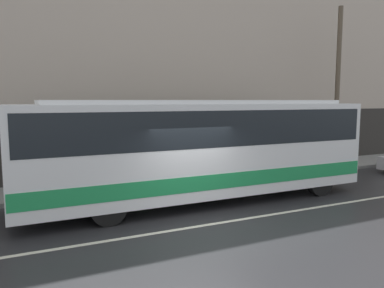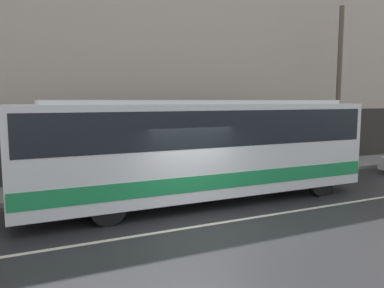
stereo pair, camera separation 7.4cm
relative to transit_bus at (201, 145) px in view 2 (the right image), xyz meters
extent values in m
plane|color=#262628|center=(-0.90, -2.16, -1.84)|extent=(60.00, 60.00, 0.00)
cube|color=gray|center=(-0.90, 3.05, -1.77)|extent=(60.00, 2.43, 0.15)
cube|color=#B7A899|center=(-0.90, 4.41, 4.56)|extent=(60.00, 0.30, 12.80)
cube|color=#2D2B28|center=(-0.90, 4.25, -0.44)|extent=(60.00, 0.06, 2.80)
cube|color=beige|center=(-0.90, -2.16, -1.84)|extent=(54.00, 0.14, 0.01)
cube|color=white|center=(-0.01, 0.00, -0.09)|extent=(11.28, 2.49, 2.79)
cube|color=#1E8C4C|center=(-0.01, 0.00, -0.94)|extent=(11.22, 2.52, 0.45)
cube|color=black|center=(-0.01, 0.00, 0.59)|extent=(10.94, 2.51, 1.06)
cube|color=orange|center=(5.58, 0.00, 1.11)|extent=(0.12, 1.87, 0.28)
cube|color=white|center=(-0.01, 0.00, 1.36)|extent=(9.59, 2.12, 0.12)
cylinder|color=black|center=(4.03, -1.09, -1.36)|extent=(0.96, 0.28, 0.96)
cylinder|color=black|center=(4.03, 1.09, -1.36)|extent=(0.96, 0.28, 0.96)
cylinder|color=black|center=(-3.25, -1.09, -1.36)|extent=(0.96, 0.28, 0.96)
cylinder|color=black|center=(-3.25, 1.09, -1.36)|extent=(0.96, 0.28, 0.96)
cylinder|color=brown|center=(8.48, 2.56, 2.02)|extent=(0.22, 0.22, 7.42)
cylinder|color=#1E5933|center=(-0.87, 3.20, -0.97)|extent=(0.36, 0.36, 1.45)
sphere|color=tan|center=(-0.87, 3.20, -0.11)|extent=(0.26, 0.26, 0.26)
camera|label=1|loc=(-5.33, -10.58, 1.41)|focal=35.00mm
camera|label=2|loc=(-5.27, -10.61, 1.41)|focal=35.00mm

